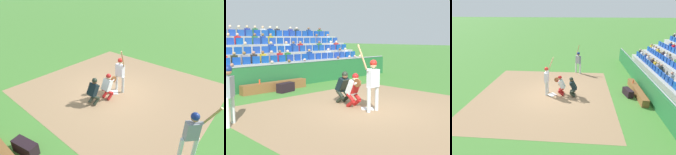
# 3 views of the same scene
# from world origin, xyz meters

# --- Properties ---
(ground_plane) EXTENTS (160.00, 160.00, 0.00)m
(ground_plane) POSITION_xyz_m (0.00, 0.00, 0.00)
(ground_plane) COLOR #437C31
(infield_dirt_patch) EXTENTS (8.97, 8.46, 0.01)m
(infield_dirt_patch) POSITION_xyz_m (0.00, 0.50, 0.00)
(infield_dirt_patch) COLOR #977653
(infield_dirt_patch) RESTS_ON ground_plane
(home_plate_marker) EXTENTS (0.62, 0.62, 0.02)m
(home_plate_marker) POSITION_xyz_m (0.00, 0.00, 0.02)
(home_plate_marker) COLOR white
(home_plate_marker) RESTS_ON infield_dirt_patch
(batter_at_plate) EXTENTS (0.67, 0.55, 2.32)m
(batter_at_plate) POSITION_xyz_m (0.14, 0.33, 1.13)
(batter_at_plate) COLOR silver
(batter_at_plate) RESTS_ON ground_plane
(catcher_crouching) EXTENTS (0.48, 0.71, 1.29)m
(catcher_crouching) POSITION_xyz_m (0.12, -0.55, 0.72)
(catcher_crouching) COLOR #AB1A19
(catcher_crouching) RESTS_ON ground_plane
(home_plate_umpire) EXTENTS (0.47, 0.49, 1.28)m
(home_plate_umpire) POSITION_xyz_m (-0.08, -1.29, 0.69)
(home_plate_umpire) COLOR black
(home_plate_umpire) RESTS_ON ground_plane
(dugout_wall) EXTENTS (17.47, 0.24, 1.25)m
(dugout_wall) POSITION_xyz_m (0.00, -5.92, 0.60)
(dugout_wall) COLOR #236332
(dugout_wall) RESTS_ON ground_plane
(dugout_bench) EXTENTS (3.44, 0.40, 0.44)m
(dugout_bench) POSITION_xyz_m (0.46, -5.37, 0.22)
(dugout_bench) COLOR brown
(dugout_bench) RESTS_ON ground_plane
(water_bottle_on_bench) EXTENTS (0.07, 0.07, 0.21)m
(water_bottle_on_bench) POSITION_xyz_m (1.31, -5.30, 0.54)
(water_bottle_on_bench) COLOR #E24522
(water_bottle_on_bench) RESTS_ON dugout_bench
(equipment_duffel_bag) EXTENTS (0.94, 0.54, 0.44)m
(equipment_duffel_bag) POSITION_xyz_m (0.27, -4.75, 0.22)
(equipment_duffel_bag) COLOR black
(equipment_duffel_bag) RESTS_ON ground_plane
(on_deck_batter) EXTENTS (0.85, 0.52, 2.25)m
(on_deck_batter) POSITION_xyz_m (4.34, -1.59, 1.11)
(on_deck_batter) COLOR silver
(on_deck_batter) RESTS_ON ground_plane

